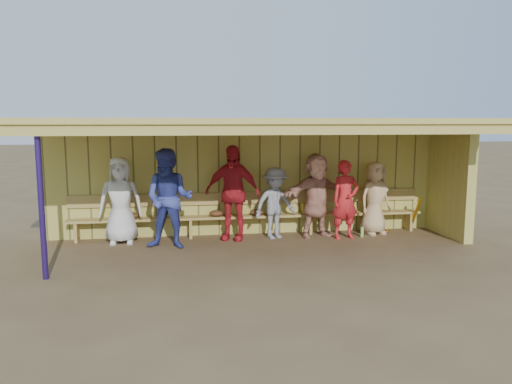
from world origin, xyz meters
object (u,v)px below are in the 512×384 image
at_px(player_d, 232,193).
at_px(player_e, 275,203).
at_px(player_h, 375,198).
at_px(player_c, 169,199).
at_px(player_f, 316,195).
at_px(player_g, 345,200).
at_px(player_b, 120,200).
at_px(bench, 251,211).

height_order(player_d, player_e, player_d).
relative_size(player_d, player_e, 1.31).
height_order(player_d, player_h, player_d).
bearing_deg(player_c, player_f, 24.83).
xyz_separation_m(player_g, player_h, (0.77, 0.30, -0.03)).
bearing_deg(player_f, player_h, -12.28).
xyz_separation_m(player_b, player_f, (4.04, -0.04, 0.02)).
height_order(player_c, player_f, player_c).
bearing_deg(player_h, player_f, 161.89).
bearing_deg(bench, player_b, -173.50).
bearing_deg(player_h, player_d, 160.46).
bearing_deg(player_d, player_e, 19.93).
xyz_separation_m(player_e, player_f, (0.89, 0.01, 0.14)).
bearing_deg(player_d, player_b, -158.65).
height_order(player_e, player_g, player_g).
distance_m(player_c, player_h, 4.42).
bearing_deg(player_d, player_g, 14.96).
relative_size(player_b, player_e, 1.17).
bearing_deg(player_d, player_h, 22.08).
bearing_deg(player_e, player_f, -21.85).
bearing_deg(player_e, player_b, 156.98).
distance_m(player_e, player_f, 0.90).
xyz_separation_m(player_d, player_e, (0.89, -0.03, -0.23)).
distance_m(player_c, player_e, 2.24).
xyz_separation_m(player_e, player_g, (1.44, -0.25, 0.07)).
distance_m(player_f, player_g, 0.61).
relative_size(player_f, player_h, 1.13).
bearing_deg(player_g, player_e, 160.21).
distance_m(player_b, player_g, 4.60).
distance_m(player_b, bench, 2.72).
xyz_separation_m(player_d, player_f, (1.79, -0.02, -0.09)).
relative_size(player_c, player_h, 1.22).
xyz_separation_m(player_d, player_g, (2.34, -0.28, -0.16)).
xyz_separation_m(player_c, player_h, (4.38, 0.55, -0.18)).
distance_m(player_g, player_h, 0.83).
distance_m(player_c, player_f, 3.11).
bearing_deg(player_g, bench, 152.58).
relative_size(player_d, player_f, 1.10).
relative_size(player_f, bench, 0.24).
bearing_deg(player_g, player_d, 163.25).
bearing_deg(bench, player_d, -142.96).
bearing_deg(player_c, player_d, 38.08).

